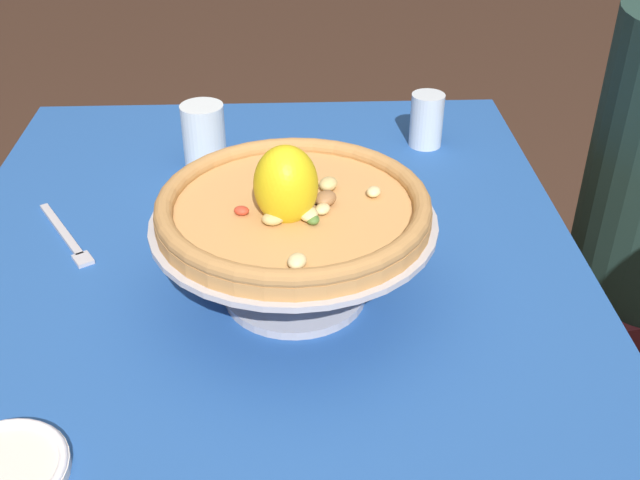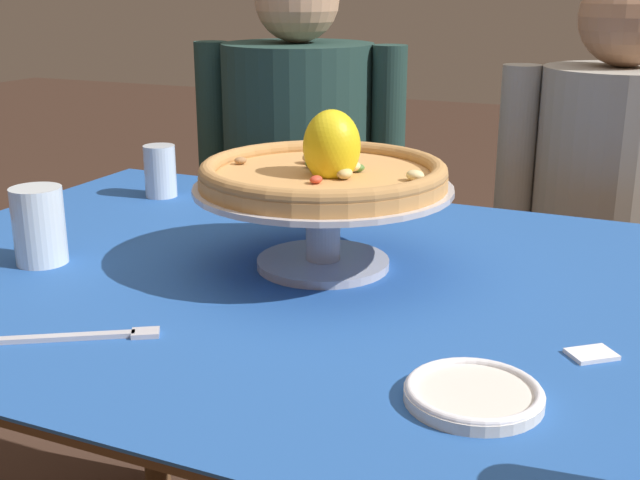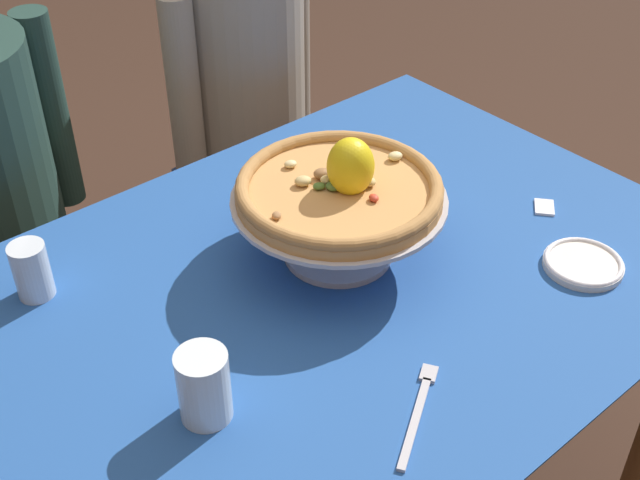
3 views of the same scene
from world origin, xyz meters
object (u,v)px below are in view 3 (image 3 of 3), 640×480
object	(u,v)px
water_glass_back_left	(32,274)
diner_right	(246,129)
side_plate	(583,263)
pizza_stand	(339,216)
sugar_packet	(544,207)
water_glass_side_left	(204,390)
pizza	(340,186)
dinner_fork	(419,409)

from	to	relation	value
water_glass_back_left	diner_right	world-z (taller)	diner_right
side_plate	diner_right	world-z (taller)	diner_right
pizza_stand	sugar_packet	bearing A→B (deg)	-21.14
water_glass_side_left	diner_right	xyz separation A→B (m)	(0.72, 0.89, -0.24)
pizza_stand	pizza	xyz separation A→B (m)	(0.00, -0.00, 0.06)
water_glass_side_left	water_glass_back_left	bearing A→B (deg)	99.41
pizza	side_plate	size ratio (longest dim) A/B	2.53
water_glass_side_left	side_plate	xyz separation A→B (m)	(0.68, -0.15, -0.04)
pizza	diner_right	size ratio (longest dim) A/B	0.30
water_glass_back_left	dinner_fork	size ratio (longest dim) A/B	0.55
pizza	water_glass_back_left	world-z (taller)	pizza
pizza	diner_right	distance (m)	0.87
water_glass_back_left	water_glass_side_left	world-z (taller)	water_glass_side_left
water_glass_back_left	dinner_fork	world-z (taller)	water_glass_back_left
diner_right	sugar_packet	bearing A→B (deg)	-86.15
pizza	dinner_fork	size ratio (longest dim) A/B	1.95
pizza_stand	water_glass_back_left	bearing A→B (deg)	151.26
pizza_stand	dinner_fork	size ratio (longest dim) A/B	2.05
pizza_stand	dinner_fork	xyz separation A→B (m)	(-0.15, -0.34, -0.08)
water_glass_side_left	diner_right	size ratio (longest dim) A/B	0.10
water_glass_side_left	sugar_packet	distance (m)	0.78
side_plate	diner_right	bearing A→B (deg)	88.05
water_glass_back_left	water_glass_side_left	distance (m)	0.41
water_glass_side_left	side_plate	size ratio (longest dim) A/B	0.82
pizza_stand	sugar_packet	world-z (taller)	pizza_stand
pizza	dinner_fork	distance (m)	0.40
sugar_packet	diner_right	size ratio (longest dim) A/B	0.04
diner_right	dinner_fork	bearing A→B (deg)	-114.23
pizza	dinner_fork	bearing A→B (deg)	-114.27
pizza	water_glass_side_left	xyz separation A→B (m)	(-0.39, -0.15, -0.09)
water_glass_back_left	dinner_fork	distance (m)	0.66
water_glass_side_left	diner_right	bearing A→B (deg)	51.01
pizza_stand	dinner_fork	world-z (taller)	pizza_stand
pizza_stand	water_glass_back_left	size ratio (longest dim) A/B	3.71
water_glass_side_left	side_plate	world-z (taller)	water_glass_side_left
water_glass_back_left	pizza_stand	bearing A→B (deg)	-28.74
sugar_packet	pizza_stand	bearing A→B (deg)	158.86
pizza	sugar_packet	bearing A→B (deg)	-21.16
water_glass_side_left	diner_right	world-z (taller)	diner_right
water_glass_side_left	pizza_stand	bearing A→B (deg)	21.60
pizza	water_glass_side_left	size ratio (longest dim) A/B	3.07
side_plate	diner_right	size ratio (longest dim) A/B	0.12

